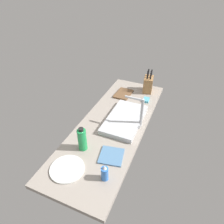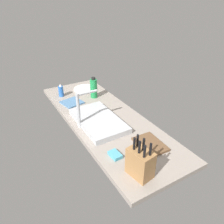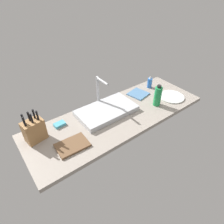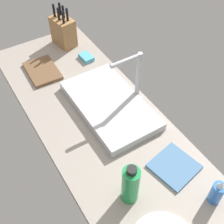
{
  "view_description": "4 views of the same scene",
  "coord_description": "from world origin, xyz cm",
  "px_view_note": "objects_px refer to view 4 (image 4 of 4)",
  "views": [
    {
      "loc": [
        129.3,
        53.48,
        119.32
      ],
      "look_at": [
        -5.69,
        -4.22,
        10.72
      ],
      "focal_mm": 31.53,
      "sensor_mm": 36.0,
      "label": 1
    },
    {
      "loc": [
        -139.97,
        73.97,
        98.11
      ],
      "look_at": [
        -5.84,
        -4.76,
        9.56
      ],
      "focal_mm": 34.83,
      "sensor_mm": 36.0,
      "label": 2
    },
    {
      "loc": [
        -86.05,
        -104.72,
        108.89
      ],
      "look_at": [
        -7.49,
        -1.0,
        10.27
      ],
      "focal_mm": 30.92,
      "sensor_mm": 36.0,
      "label": 3
    },
    {
      "loc": [
        81.37,
        -44.65,
        114.22
      ],
      "look_at": [
        3.73,
        3.56,
        12.84
      ],
      "focal_mm": 47.85,
      "sensor_mm": 36.0,
      "label": 4
    }
  ],
  "objects_px": {
    "knife_block": "(63,31)",
    "dish_sponge": "(86,57)",
    "sink_basin": "(110,105)",
    "cutting_board": "(42,71)",
    "dish_towel": "(174,166)",
    "soap_bottle": "(217,192)",
    "water_bottle": "(130,185)",
    "faucet": "(135,74)"
  },
  "relations": [
    {
      "from": "faucet",
      "to": "dish_sponge",
      "type": "height_order",
      "value": "faucet"
    },
    {
      "from": "knife_block",
      "to": "soap_bottle",
      "type": "bearing_deg",
      "value": -7.53
    },
    {
      "from": "soap_bottle",
      "to": "dish_towel",
      "type": "xyz_separation_m",
      "value": [
        -0.2,
        -0.04,
        -0.05
      ]
    },
    {
      "from": "water_bottle",
      "to": "dish_towel",
      "type": "xyz_separation_m",
      "value": [
        -0.01,
        0.24,
        -0.09
      ]
    },
    {
      "from": "dish_towel",
      "to": "sink_basin",
      "type": "bearing_deg",
      "value": -173.08
    },
    {
      "from": "faucet",
      "to": "water_bottle",
      "type": "relative_size",
      "value": 1.39
    },
    {
      "from": "dish_sponge",
      "to": "soap_bottle",
      "type": "bearing_deg",
      "value": -0.07
    },
    {
      "from": "sink_basin",
      "to": "knife_block",
      "type": "height_order",
      "value": "knife_block"
    },
    {
      "from": "knife_block",
      "to": "cutting_board",
      "type": "bearing_deg",
      "value": -60.81
    },
    {
      "from": "faucet",
      "to": "cutting_board",
      "type": "bearing_deg",
      "value": -145.6
    },
    {
      "from": "cutting_board",
      "to": "dish_sponge",
      "type": "height_order",
      "value": "dish_sponge"
    },
    {
      "from": "water_bottle",
      "to": "cutting_board",
      "type": "bearing_deg",
      "value": 179.57
    },
    {
      "from": "dish_towel",
      "to": "dish_sponge",
      "type": "bearing_deg",
      "value": 177.5
    },
    {
      "from": "cutting_board",
      "to": "water_bottle",
      "type": "height_order",
      "value": "water_bottle"
    },
    {
      "from": "soap_bottle",
      "to": "water_bottle",
      "type": "xyz_separation_m",
      "value": [
        -0.19,
        -0.27,
        0.04
      ]
    },
    {
      "from": "dish_sponge",
      "to": "knife_block",
      "type": "bearing_deg",
      "value": -168.92
    },
    {
      "from": "dish_sponge",
      "to": "faucet",
      "type": "bearing_deg",
      "value": 5.68
    },
    {
      "from": "knife_block",
      "to": "dish_sponge",
      "type": "height_order",
      "value": "knife_block"
    },
    {
      "from": "sink_basin",
      "to": "water_bottle",
      "type": "relative_size",
      "value": 2.52
    },
    {
      "from": "knife_block",
      "to": "soap_bottle",
      "type": "height_order",
      "value": "knife_block"
    },
    {
      "from": "sink_basin",
      "to": "water_bottle",
      "type": "distance_m",
      "value": 0.49
    },
    {
      "from": "dish_towel",
      "to": "water_bottle",
      "type": "bearing_deg",
      "value": -87.44
    },
    {
      "from": "knife_block",
      "to": "soap_bottle",
      "type": "distance_m",
      "value": 1.26
    },
    {
      "from": "cutting_board",
      "to": "water_bottle",
      "type": "distance_m",
      "value": 0.89
    },
    {
      "from": "sink_basin",
      "to": "faucet",
      "type": "bearing_deg",
      "value": 82.84
    },
    {
      "from": "faucet",
      "to": "soap_bottle",
      "type": "bearing_deg",
      "value": -4.07
    },
    {
      "from": "soap_bottle",
      "to": "dish_towel",
      "type": "distance_m",
      "value": 0.21
    },
    {
      "from": "knife_block",
      "to": "soap_bottle",
      "type": "relative_size",
      "value": 1.86
    },
    {
      "from": "sink_basin",
      "to": "dish_sponge",
      "type": "bearing_deg",
      "value": 167.64
    },
    {
      "from": "sink_basin",
      "to": "knife_block",
      "type": "relative_size",
      "value": 2.1
    },
    {
      "from": "dish_towel",
      "to": "faucet",
      "type": "bearing_deg",
      "value": 169.3
    },
    {
      "from": "water_bottle",
      "to": "faucet",
      "type": "bearing_deg",
      "value": 143.73
    },
    {
      "from": "cutting_board",
      "to": "water_bottle",
      "type": "xyz_separation_m",
      "value": [
        0.89,
        -0.01,
        0.09
      ]
    },
    {
      "from": "faucet",
      "to": "dish_towel",
      "type": "height_order",
      "value": "faucet"
    },
    {
      "from": "knife_block",
      "to": "dish_sponge",
      "type": "bearing_deg",
      "value": 1.76
    },
    {
      "from": "sink_basin",
      "to": "soap_bottle",
      "type": "height_order",
      "value": "soap_bottle"
    },
    {
      "from": "knife_block",
      "to": "dish_sponge",
      "type": "relative_size",
      "value": 2.77
    },
    {
      "from": "faucet",
      "to": "dish_towel",
      "type": "relative_size",
      "value": 1.65
    },
    {
      "from": "water_bottle",
      "to": "dish_sponge",
      "type": "height_order",
      "value": "water_bottle"
    },
    {
      "from": "soap_bottle",
      "to": "sink_basin",
      "type": "bearing_deg",
      "value": -172.0
    },
    {
      "from": "cutting_board",
      "to": "dish_towel",
      "type": "relative_size",
      "value": 1.32
    },
    {
      "from": "dish_towel",
      "to": "dish_sponge",
      "type": "distance_m",
      "value": 0.85
    }
  ]
}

